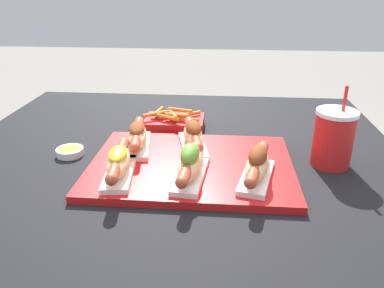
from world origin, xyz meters
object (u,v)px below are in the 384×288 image
(serving_tray, at_px, (191,166))
(fries_basket, at_px, (174,123))
(sauce_bowl, at_px, (70,151))
(hot_dog_4, at_px, (193,136))
(hot_dog_3, at_px, (137,136))
(drink_cup, at_px, (333,138))
(hot_dog_0, at_px, (119,163))
(hot_dog_1, at_px, (190,164))
(hot_dog_2, at_px, (257,165))

(serving_tray, bearing_deg, fries_basket, 106.03)
(sauce_bowl, distance_m, fries_basket, 0.33)
(hot_dog_4, distance_m, sauce_bowl, 0.33)
(hot_dog_3, distance_m, drink_cup, 0.49)
(hot_dog_0, distance_m, hot_dog_1, 0.16)
(serving_tray, relative_size, fries_basket, 2.68)
(hot_dog_0, distance_m, fries_basket, 0.35)
(sauce_bowl, relative_size, fries_basket, 0.39)
(hot_dog_3, bearing_deg, sauce_bowl, -172.94)
(drink_cup, bearing_deg, hot_dog_4, 174.62)
(hot_dog_0, distance_m, hot_dog_3, 0.15)
(hot_dog_1, relative_size, hot_dog_3, 1.01)
(hot_dog_4, bearing_deg, serving_tray, -88.32)
(hot_dog_1, xyz_separation_m, hot_dog_2, (0.15, 0.01, -0.00))
(hot_dog_0, relative_size, sauce_bowl, 2.94)
(hot_dog_2, xyz_separation_m, sauce_bowl, (-0.48, 0.12, -0.04))
(hot_dog_1, bearing_deg, hot_dog_3, 134.54)
(hot_dog_4, height_order, drink_cup, drink_cup)
(hot_dog_3, xyz_separation_m, hot_dog_4, (0.15, 0.01, 0.00))
(hot_dog_2, xyz_separation_m, fries_basket, (-0.23, 0.33, -0.03))
(drink_cup, xyz_separation_m, fries_basket, (-0.42, 0.21, -0.05))
(hot_dog_3, height_order, drink_cup, drink_cup)
(hot_dog_1, distance_m, hot_dog_4, 0.17)
(serving_tray, height_order, hot_dog_4, hot_dog_4)
(hot_dog_0, height_order, hot_dog_3, hot_dog_3)
(serving_tray, height_order, hot_dog_2, hot_dog_2)
(hot_dog_1, height_order, drink_cup, drink_cup)
(hot_dog_4, bearing_deg, hot_dog_0, -132.78)
(serving_tray, bearing_deg, hot_dog_2, -25.44)
(hot_dog_0, xyz_separation_m, hot_dog_4, (0.15, 0.17, 0.00))
(hot_dog_1, relative_size, drink_cup, 1.03)
(serving_tray, distance_m, hot_dog_1, 0.09)
(hot_dog_3, bearing_deg, hot_dog_4, 4.80)
(hot_dog_3, bearing_deg, fries_basket, 68.95)
(sauce_bowl, xyz_separation_m, drink_cup, (0.67, 0.00, 0.06))
(sauce_bowl, bearing_deg, serving_tray, -9.06)
(serving_tray, xyz_separation_m, hot_dog_2, (0.15, -0.07, 0.04))
(hot_dog_0, distance_m, hot_dog_2, 0.31)
(sauce_bowl, bearing_deg, fries_basket, 40.01)
(hot_dog_1, bearing_deg, hot_dog_0, 179.96)
(fries_basket, bearing_deg, hot_dog_2, -55.87)
(hot_dog_1, relative_size, hot_dog_2, 1.02)
(hot_dog_2, height_order, sauce_bowl, hot_dog_2)
(hot_dog_1, xyz_separation_m, hot_dog_3, (-0.15, 0.15, -0.00))
(hot_dog_1, xyz_separation_m, sauce_bowl, (-0.33, 0.13, -0.04))
(serving_tray, height_order, hot_dog_0, hot_dog_0)
(hot_dog_3, bearing_deg, hot_dog_2, -26.02)
(hot_dog_3, bearing_deg, drink_cup, -2.37)
(hot_dog_3, height_order, hot_dog_4, hot_dog_4)
(hot_dog_2, bearing_deg, sauce_bowl, 165.45)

